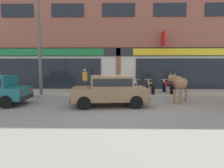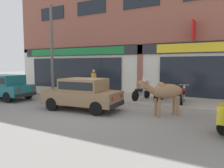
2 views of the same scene
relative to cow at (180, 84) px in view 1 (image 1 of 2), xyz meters
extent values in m
plane|color=gray|center=(-3.12, -0.75, -1.01)|extent=(90.00, 90.00, 0.00)
cube|color=#A8A093|center=(-3.12, 3.12, -0.93)|extent=(19.00, 3.34, 0.15)
cube|color=#8E5142|center=(-3.12, 5.06, 5.74)|extent=(23.00, 0.55, 7.26)
cube|color=silver|center=(-3.12, 5.06, 0.69)|extent=(23.00, 0.55, 3.40)
cube|color=#28282D|center=(-3.12, 4.75, 2.04)|extent=(22.08, 0.08, 0.64)
cube|color=black|center=(-8.87, 4.74, 0.34)|extent=(8.74, 0.10, 2.40)
cube|color=#197A38|center=(-8.87, 4.72, 2.04)|extent=(9.20, 0.05, 0.52)
cube|color=#8E5142|center=(-3.12, 4.77, 0.69)|extent=(0.36, 0.12, 3.40)
cube|color=black|center=(2.63, 4.74, 0.34)|extent=(8.74, 0.10, 2.40)
cube|color=yellow|center=(2.63, 4.72, 2.04)|extent=(9.20, 0.05, 0.52)
cube|color=black|center=(-10.94, 4.76, 5.22)|extent=(2.50, 0.06, 1.00)
cube|color=black|center=(-7.03, 4.76, 5.22)|extent=(2.50, 0.06, 1.00)
cube|color=black|center=(-3.12, 4.76, 5.22)|extent=(2.50, 0.06, 1.00)
cube|color=black|center=(0.79, 4.76, 5.22)|extent=(2.50, 0.06, 1.00)
cube|color=black|center=(4.70, 4.76, 5.22)|extent=(2.50, 0.06, 1.00)
cube|color=red|center=(0.26, 4.34, 2.99)|extent=(0.08, 0.80, 1.10)
ellipsoid|color=#936B47|center=(0.07, 0.07, 0.01)|extent=(1.32, 1.39, 0.60)
sphere|color=#936B47|center=(-0.12, -0.14, 0.24)|extent=(0.32, 0.32, 0.32)
cylinder|color=#936B47|center=(-0.11, -0.35, -0.65)|extent=(0.12, 0.12, 0.72)
cylinder|color=#936B47|center=(-0.33, -0.16, -0.65)|extent=(0.12, 0.12, 0.72)
cylinder|color=#936B47|center=(0.46, 0.31, -0.65)|extent=(0.12, 0.12, 0.72)
cylinder|color=#936B47|center=(0.25, 0.50, -0.65)|extent=(0.12, 0.12, 0.72)
cylinder|color=#936B47|center=(-0.48, -0.54, 0.16)|extent=(0.49, 0.51, 0.43)
cube|color=#936B47|center=(-0.65, -0.74, 0.33)|extent=(0.40, 0.42, 0.26)
cube|color=brown|center=(-0.77, -0.87, 0.29)|extent=(0.21, 0.21, 0.14)
cone|color=beige|center=(-0.55, -0.77, 0.51)|extent=(0.12, 0.12, 0.19)
cone|color=beige|center=(-0.70, -0.64, 0.51)|extent=(0.12, 0.12, 0.19)
cube|color=#936B47|center=(-0.47, -0.78, 0.39)|extent=(0.13, 0.12, 0.10)
cube|color=#936B47|center=(-0.71, -0.57, 0.39)|extent=(0.13, 0.12, 0.10)
cylinder|color=#936B47|center=(0.55, 0.63, -0.21)|extent=(0.14, 0.15, 0.60)
cylinder|color=black|center=(-8.28, -1.36, -0.71)|extent=(0.61, 0.23, 0.60)
cylinder|color=black|center=(-8.40, 0.08, -0.71)|extent=(0.61, 0.23, 0.60)
cube|color=black|center=(-7.76, -0.59, -0.63)|extent=(0.24, 1.52, 0.20)
cube|color=red|center=(-7.70, -1.08, -0.31)|extent=(0.04, 0.16, 0.14)
cube|color=red|center=(-7.78, -0.09, -0.31)|extent=(0.04, 0.16, 0.14)
cylinder|color=black|center=(-4.72, -1.57, -0.71)|extent=(0.61, 0.24, 0.60)
cylinder|color=black|center=(-4.86, -0.14, -0.71)|extent=(0.61, 0.24, 0.60)
cylinder|color=black|center=(-2.43, -1.35, -0.71)|extent=(0.61, 0.24, 0.60)
cylinder|color=black|center=(-2.57, 0.08, -0.71)|extent=(0.61, 0.24, 0.60)
cube|color=#846647|center=(-3.65, -0.74, -0.41)|extent=(3.64, 1.93, 0.60)
cube|color=#846647|center=(-3.55, -0.73, 0.17)|extent=(2.03, 1.62, 0.56)
cube|color=black|center=(-3.55, -0.73, 0.17)|extent=(1.88, 1.62, 0.35)
cube|color=black|center=(-5.37, -0.91, -0.63)|extent=(0.27, 1.52, 0.20)
cube|color=black|center=(-1.92, -0.58, -0.63)|extent=(0.27, 1.52, 0.20)
sphere|color=silver|center=(-5.35, -1.39, -0.33)|extent=(0.14, 0.14, 0.14)
sphere|color=silver|center=(-5.44, -0.44, -0.33)|extent=(0.14, 0.14, 0.14)
cube|color=red|center=(-1.85, -1.07, -0.31)|extent=(0.05, 0.16, 0.14)
cube|color=red|center=(-1.95, -0.08, -0.31)|extent=(0.05, 0.16, 0.14)
cylinder|color=black|center=(-1.95, 3.07, -0.57)|extent=(0.18, 0.57, 0.56)
cylinder|color=black|center=(-2.12, 1.84, -0.57)|extent=(0.18, 0.57, 0.56)
cube|color=#B2B5BA|center=(-2.04, 2.44, -0.53)|extent=(0.24, 0.35, 0.24)
cube|color=#A8AAB2|center=(-2.02, 2.59, -0.27)|extent=(0.29, 0.43, 0.24)
cube|color=black|center=(-2.07, 2.20, -0.29)|extent=(0.29, 0.55, 0.12)
cylinder|color=#B2B5BA|center=(-1.96, 3.02, -0.27)|extent=(0.08, 0.27, 0.59)
cylinder|color=#B2B5BA|center=(-1.95, 3.06, 0.01)|extent=(0.52, 0.11, 0.03)
sphere|color=silver|center=(-1.94, 3.11, -0.11)|extent=(0.12, 0.12, 0.12)
cylinder|color=#B2B5BA|center=(-2.20, 2.10, -0.61)|extent=(0.13, 0.48, 0.06)
cylinder|color=black|center=(-1.04, 3.10, -0.57)|extent=(0.13, 0.56, 0.56)
cylinder|color=black|center=(-0.99, 1.85, -0.57)|extent=(0.13, 0.56, 0.56)
cube|color=#B2B5BA|center=(-1.02, 2.45, -0.53)|extent=(0.21, 0.33, 0.24)
cube|color=orange|center=(-1.02, 2.61, -0.27)|extent=(0.26, 0.41, 0.24)
cube|color=black|center=(-1.00, 2.21, -0.29)|extent=(0.24, 0.53, 0.12)
cylinder|color=#B2B5BA|center=(-1.04, 3.04, -0.27)|extent=(0.05, 0.27, 0.59)
cylinder|color=#B2B5BA|center=(-1.04, 3.08, 0.01)|extent=(0.52, 0.06, 0.03)
sphere|color=silver|center=(-1.05, 3.14, -0.11)|extent=(0.12, 0.12, 0.12)
cylinder|color=#B2B5BA|center=(-1.11, 2.09, -0.61)|extent=(0.08, 0.48, 0.06)
cylinder|color=black|center=(0.09, 3.18, -0.57)|extent=(0.17, 0.57, 0.56)
cylinder|color=black|center=(0.25, 1.94, -0.57)|extent=(0.17, 0.57, 0.56)
cube|color=#B2B5BA|center=(0.17, 2.54, -0.53)|extent=(0.24, 0.34, 0.24)
cube|color=red|center=(0.15, 2.69, -0.27)|extent=(0.29, 0.43, 0.24)
cube|color=black|center=(0.20, 2.30, -0.29)|extent=(0.28, 0.54, 0.12)
cylinder|color=#B2B5BA|center=(0.09, 3.12, -0.27)|extent=(0.07, 0.27, 0.59)
cylinder|color=#B2B5BA|center=(0.09, 3.16, 0.01)|extent=(0.52, 0.10, 0.03)
sphere|color=silver|center=(0.08, 3.22, -0.11)|extent=(0.12, 0.12, 0.12)
cylinder|color=#B2B5BA|center=(0.11, 2.16, -0.61)|extent=(0.12, 0.48, 0.06)
cylinder|color=#2D2D33|center=(-5.37, 2.65, -0.44)|extent=(0.11, 0.11, 0.82)
cylinder|color=#2D2D33|center=(-5.46, 2.81, -0.44)|extent=(0.11, 0.11, 0.82)
cylinder|color=gold|center=(-5.42, 2.73, 0.25)|extent=(0.32, 0.32, 0.56)
cylinder|color=gold|center=(-5.31, 2.55, 0.22)|extent=(0.08, 0.08, 0.56)
cylinder|color=gold|center=(-5.52, 2.91, 0.22)|extent=(0.08, 0.08, 0.56)
sphere|color=tan|center=(-5.42, 2.73, 0.65)|extent=(0.20, 0.20, 0.20)
cylinder|color=#595651|center=(-8.03, 1.75, 2.02)|extent=(0.18, 0.18, 5.74)
camera|label=1|loc=(-3.37, -9.06, 0.84)|focal=28.00mm
camera|label=2|loc=(2.55, -8.66, 1.15)|focal=35.00mm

